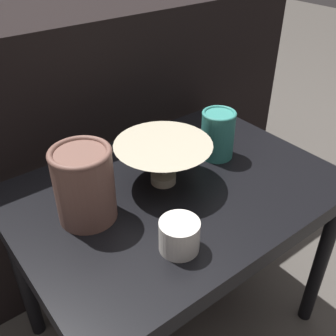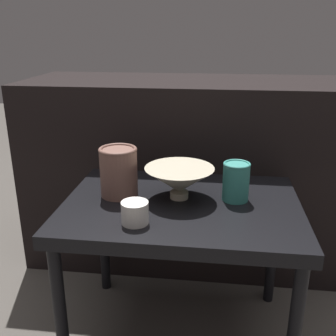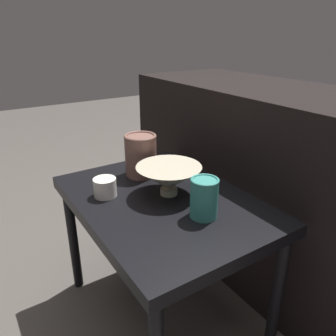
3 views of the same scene
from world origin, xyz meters
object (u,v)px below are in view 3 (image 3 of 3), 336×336
Objects in this scene: bowl at (169,178)px; vase_textured_left at (141,154)px; vase_colorful_right at (204,197)px; cup at (105,187)px.

vase_textured_left reaches higher than bowl.
vase_colorful_right reaches higher than cup.
cup is (0.09, -0.18, -0.05)m from vase_textured_left.
bowl is at bearing -177.34° from vase_colorful_right.
vase_textured_left reaches higher than cup.
bowl is at bearing 60.58° from cup.
bowl is 0.19m from vase_textured_left.
vase_textured_left is at bearing 179.95° from bowl.
bowl is 0.17m from vase_colorful_right.
vase_colorful_right is at bearing 2.66° from bowl.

